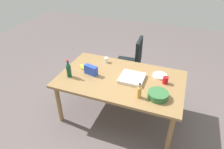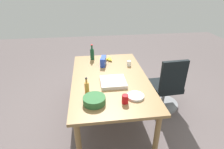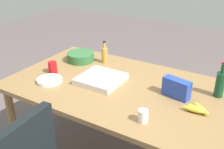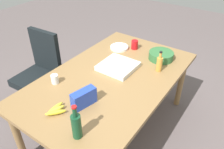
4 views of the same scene
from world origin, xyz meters
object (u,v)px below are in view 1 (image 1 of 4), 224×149
at_px(office_chair, 130,66).
at_px(wine_bottle, 69,70).
at_px(red_solo_cup, 165,80).
at_px(chip_bag_blue, 91,70).
at_px(banana_bunch, 83,66).
at_px(dressing_bottle, 139,92).
at_px(paper_plate_stack, 160,76).
at_px(paper_cup, 106,60).
at_px(conference_table, 121,82).
at_px(salad_bowl, 158,95).
at_px(pizza_box, 132,78).

bearing_deg(office_chair, wine_bottle, -116.70).
relative_size(red_solo_cup, chip_bag_blue, 0.50).
height_order(wine_bottle, banana_bunch, wine_bottle).
xyz_separation_m(dressing_bottle, chip_bag_blue, (-0.85, 0.29, -0.01)).
height_order(wine_bottle, paper_plate_stack, wine_bottle).
relative_size(paper_cup, paper_plate_stack, 0.41).
bearing_deg(conference_table, salad_bowl, -23.36).
bearing_deg(banana_bunch, office_chair, 59.59).
height_order(conference_table, paper_plate_stack, paper_plate_stack).
height_order(paper_plate_stack, salad_bowl, salad_bowl).
relative_size(wine_bottle, paper_cup, 3.23).
height_order(office_chair, pizza_box, office_chair).
relative_size(wine_bottle, red_solo_cup, 2.65).
xyz_separation_m(pizza_box, paper_plate_stack, (0.38, 0.24, -0.01)).
xyz_separation_m(banana_bunch, paper_cup, (0.28, 0.31, 0.02)).
bearing_deg(paper_cup, office_chair, 67.13).
relative_size(pizza_box, paper_plate_stack, 1.64).
height_order(office_chair, paper_plate_stack, office_chair).
xyz_separation_m(office_chair, pizza_box, (0.30, -0.98, 0.40)).
bearing_deg(paper_cup, banana_bunch, -132.75).
xyz_separation_m(pizza_box, salad_bowl, (0.44, -0.29, 0.02)).
distance_m(chip_bag_blue, paper_plate_stack, 1.08).
bearing_deg(salad_bowl, conference_table, 156.64).
relative_size(conference_table, paper_plate_stack, 8.64).
height_order(conference_table, paper_cup, paper_cup).
height_order(pizza_box, chip_bag_blue, chip_bag_blue).
height_order(chip_bag_blue, paper_plate_stack, chip_bag_blue).
bearing_deg(wine_bottle, chip_bag_blue, 32.44).
height_order(dressing_bottle, pizza_box, dressing_bottle).
bearing_deg(conference_table, paper_cup, 136.20).
bearing_deg(paper_plate_stack, banana_bunch, -171.30).
relative_size(banana_bunch, paper_plate_stack, 0.90).
relative_size(office_chair, chip_bag_blue, 4.47).
bearing_deg(paper_plate_stack, chip_bag_blue, -162.68).
distance_m(office_chair, dressing_bottle, 1.52).
xyz_separation_m(pizza_box, chip_bag_blue, (-0.65, -0.08, 0.05)).
xyz_separation_m(office_chair, chip_bag_blue, (-0.34, -1.07, 0.45)).
relative_size(conference_table, paper_cup, 21.13).
bearing_deg(chip_bag_blue, wine_bottle, -147.56).
distance_m(chip_bag_blue, salad_bowl, 1.11).
xyz_separation_m(paper_cup, salad_bowl, (1.01, -0.64, -0.00)).
bearing_deg(conference_table, dressing_bottle, -43.07).
distance_m(dressing_bottle, paper_cup, 1.06).
relative_size(pizza_box, salad_bowl, 1.31).
xyz_separation_m(red_solo_cup, salad_bowl, (-0.04, -0.37, -0.01)).
bearing_deg(banana_bunch, wine_bottle, -104.12).
height_order(office_chair, paper_cup, office_chair).
distance_m(office_chair, banana_bunch, 1.15).
bearing_deg(red_solo_cup, pizza_box, -170.59).
bearing_deg(red_solo_cup, banana_bunch, -178.60).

